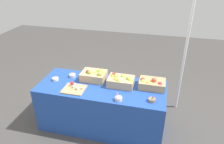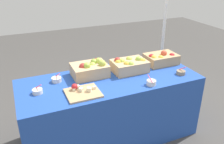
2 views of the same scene
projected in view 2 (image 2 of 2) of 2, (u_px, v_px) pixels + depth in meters
name	position (u px, v px, depth m)	size (l,w,h in m)	color
ground_plane	(110.00, 135.00, 2.84)	(10.00, 10.00, 0.00)	#474442
table	(110.00, 108.00, 2.68)	(1.90, 0.76, 0.74)	#234CAD
apple_crate_left	(161.00, 59.00, 2.88)	(0.37, 0.26, 0.17)	tan
apple_crate_middle	(129.00, 65.00, 2.67)	(0.38, 0.27, 0.16)	tan
apple_crate_right	(91.00, 69.00, 2.57)	(0.37, 0.28, 0.18)	tan
cutting_board_front	(82.00, 92.00, 2.24)	(0.31, 0.28, 0.08)	tan
sample_bowl_near	(181.00, 72.00, 2.62)	(0.10, 0.10, 0.10)	gray
sample_bowl_mid	(38.00, 91.00, 2.24)	(0.10, 0.10, 0.10)	silver
sample_bowl_far	(151.00, 83.00, 2.39)	(0.10, 0.10, 0.11)	silver
sample_bowl_extra	(57.00, 80.00, 2.46)	(0.10, 0.10, 0.10)	silver
tent_pole	(165.00, 22.00, 3.46)	(0.04, 0.04, 2.14)	white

